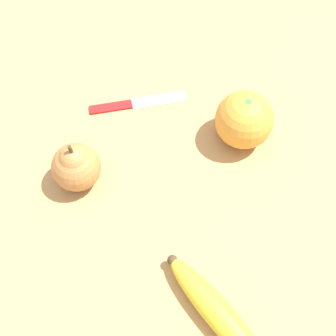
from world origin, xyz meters
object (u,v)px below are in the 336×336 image
banana (222,318)px  paring_knife (134,103)px  pear (77,164)px  orange (244,120)px

banana → paring_knife: size_ratio=1.33×
banana → pear: pear is taller
banana → orange: 0.29m
orange → banana: bearing=12.8°
banana → pear: 0.29m
banana → paring_knife: (-0.27, -0.24, -0.01)m
orange → pear: 0.25m
banana → paring_knife: bearing=160.1°
banana → orange: orange is taller
banana → paring_knife: banana is taller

